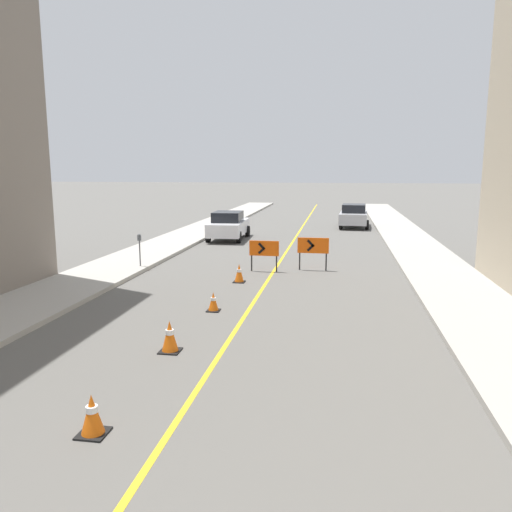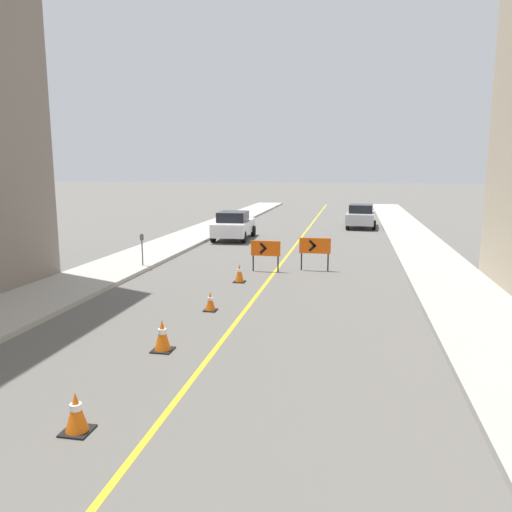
# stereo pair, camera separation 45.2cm
# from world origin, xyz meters

# --- Properties ---
(lane_stripe) EXTENTS (0.12, 61.34, 0.01)m
(lane_stripe) POSITION_xyz_m (0.00, 30.67, 0.00)
(lane_stripe) COLOR gold
(lane_stripe) RESTS_ON ground_plane
(sidewalk_left) EXTENTS (2.80, 61.34, 0.15)m
(sidewalk_left) POSITION_xyz_m (-6.34, 30.67, 0.07)
(sidewalk_left) COLOR #ADA89E
(sidewalk_left) RESTS_ON ground_plane
(sidewalk_right) EXTENTS (2.80, 61.34, 0.15)m
(sidewalk_right) POSITION_xyz_m (6.34, 30.67, 0.07)
(sidewalk_right) COLOR #ADA89E
(sidewalk_right) RESTS_ON ground_plane
(traffic_cone_third) EXTENTS (0.44, 0.44, 0.64)m
(traffic_cone_third) POSITION_xyz_m (-1.12, 11.23, 0.32)
(traffic_cone_third) COLOR black
(traffic_cone_third) RESTS_ON ground_plane
(traffic_cone_fourth) EXTENTS (0.45, 0.45, 0.71)m
(traffic_cone_fourth) POSITION_xyz_m (-1.12, 14.75, 0.35)
(traffic_cone_fourth) COLOR black
(traffic_cone_fourth) RESTS_ON ground_plane
(traffic_cone_fifth) EXTENTS (0.36, 0.36, 0.55)m
(traffic_cone_fifth) POSITION_xyz_m (-0.96, 17.99, 0.27)
(traffic_cone_fifth) COLOR black
(traffic_cone_fifth) RESTS_ON ground_plane
(traffic_cone_farthest) EXTENTS (0.41, 0.41, 0.66)m
(traffic_cone_farthest) POSITION_xyz_m (-0.96, 21.67, 0.33)
(traffic_cone_farthest) COLOR black
(traffic_cone_farthest) RESTS_ON ground_plane
(arrow_barricade_primary) EXTENTS (1.16, 0.09, 1.21)m
(arrow_barricade_primary) POSITION_xyz_m (-0.37, 23.68, 0.87)
(arrow_barricade_primary) COLOR #EF560C
(arrow_barricade_primary) RESTS_ON ground_plane
(arrow_barricade_secondary) EXTENTS (1.23, 0.08, 1.30)m
(arrow_barricade_secondary) POSITION_xyz_m (1.50, 24.24, 0.94)
(arrow_barricade_secondary) COLOR #EF560C
(arrow_barricade_secondary) RESTS_ON ground_plane
(parked_car_curb_near) EXTENTS (1.98, 4.37, 1.59)m
(parked_car_curb_near) POSITION_xyz_m (-3.70, 32.26, 0.80)
(parked_car_curb_near) COLOR silver
(parked_car_curb_near) RESTS_ON ground_plane
(parked_car_curb_mid) EXTENTS (2.04, 4.40, 1.59)m
(parked_car_curb_mid) POSITION_xyz_m (3.47, 39.51, 0.80)
(parked_car_curb_mid) COLOR #B7B7BC
(parked_car_curb_mid) RESTS_ON ground_plane
(parking_meter_far_curb) EXTENTS (0.12, 0.11, 1.29)m
(parking_meter_far_curb) POSITION_xyz_m (-5.29, 23.23, 1.06)
(parking_meter_far_curb) COLOR #4C4C51
(parking_meter_far_curb) RESTS_ON sidewalk_left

